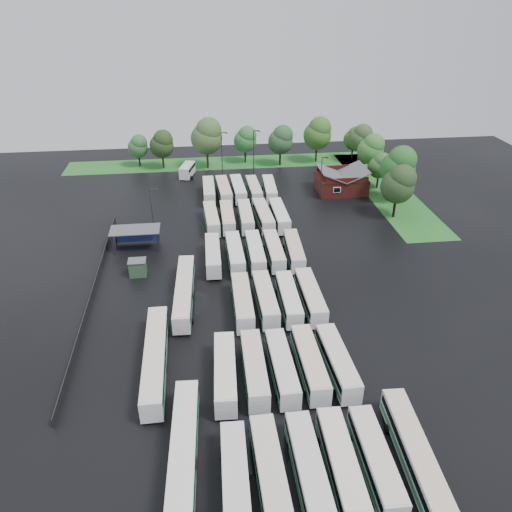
{
  "coord_description": "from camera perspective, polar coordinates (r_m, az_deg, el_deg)",
  "views": [
    {
      "loc": [
        -5.96,
        -54.93,
        39.99
      ],
      "look_at": [
        2.0,
        12.0,
        2.5
      ],
      "focal_mm": 35.0,
      "sensor_mm": 36.0,
      "label": 1
    }
  ],
  "objects": [
    {
      "name": "lamp_post_back_w",
      "position": [
        116.47,
        -3.88,
        11.94
      ],
      "size": [
        1.54,
        0.3,
        9.98
      ],
      "color": "#2D2D30",
      "rests_on": "ground"
    },
    {
      "name": "bus_r1c0",
      "position": [
        57.02,
        -3.55,
        -13.14
      ],
      "size": [
        2.9,
        11.37,
        3.14
      ],
      "rotation": [
        0.0,
        0.0,
        -0.05
      ],
      "color": "silver",
      "rests_on": "ground"
    },
    {
      "name": "brick_building",
      "position": [
        109.07,
        9.71,
        8.2
      ],
      "size": [
        10.07,
        8.6,
        5.39
      ],
      "color": "maroon",
      "rests_on": "ground"
    },
    {
      "name": "bus_r0c4",
      "position": [
        50.19,
        13.51,
        -21.77
      ],
      "size": [
        2.51,
        11.05,
        3.07
      ],
      "rotation": [
        0.0,
        0.0,
        -0.01
      ],
      "color": "silver",
      "rests_on": "ground"
    },
    {
      "name": "tree_east_2",
      "position": [
        111.66,
        14.03,
        10.01
      ],
      "size": [
        4.8,
        4.79,
        7.94
      ],
      "color": "black",
      "rests_on": "ground"
    },
    {
      "name": "bus_r2c4",
      "position": [
        69.3,
        6.23,
        -4.62
      ],
      "size": [
        2.43,
        11.35,
        3.16
      ],
      "rotation": [
        0.0,
        0.0,
        -0.0
      ],
      "color": "silver",
      "rests_on": "ground"
    },
    {
      "name": "tree_north_5",
      "position": [
        125.72,
        7.12,
        13.77
      ],
      "size": [
        6.81,
        6.81,
        11.28
      ],
      "color": "black",
      "rests_on": "ground"
    },
    {
      "name": "artic_bus_west_b",
      "position": [
        70.74,
        -8.2,
        -4.04
      ],
      "size": [
        3.0,
        16.49,
        3.04
      ],
      "rotation": [
        0.0,
        0.0,
        -0.04
      ],
      "color": "silver",
      "rests_on": "ground"
    },
    {
      "name": "bus_r2c3",
      "position": [
        68.71,
        3.75,
        -4.89
      ],
      "size": [
        2.48,
        10.91,
        3.03
      ],
      "rotation": [
        0.0,
        0.0,
        -0.01
      ],
      "color": "silver",
      "rests_on": "ground"
    },
    {
      "name": "bus_r0c3",
      "position": [
        49.32,
        9.71,
        -22.38
      ],
      "size": [
        2.65,
        11.31,
        3.13
      ],
      "rotation": [
        0.0,
        0.0,
        -0.02
      ],
      "color": "silver",
      "rests_on": "ground"
    },
    {
      "name": "wash_shed",
      "position": [
        86.13,
        -13.61,
        2.77
      ],
      "size": [
        8.2,
        4.2,
        3.58
      ],
      "color": "#2D2D30",
      "rests_on": "ground"
    },
    {
      "name": "bus_r2c2",
      "position": [
        68.46,
        1.07,
        -4.93
      ],
      "size": [
        2.54,
        11.17,
        3.1
      ],
      "rotation": [
        0.0,
        0.0,
        0.01
      ],
      "color": "silver",
      "rests_on": "ground"
    },
    {
      "name": "puddle_3",
      "position": [
        65.62,
        2.49,
        -8.49
      ],
      "size": [
        3.53,
        3.53,
        0.01
      ],
      "primitive_type": "cylinder",
      "color": "black",
      "rests_on": "ground"
    },
    {
      "name": "tree_north_0",
      "position": [
        125.26,
        -13.3,
        12.14
      ],
      "size": [
        4.78,
        4.78,
        7.91
      ],
      "color": "black",
      "rests_on": "ground"
    },
    {
      "name": "bus_r0c2",
      "position": [
        48.63,
        6.0,
        -23.05
      ],
      "size": [
        2.43,
        11.24,
        3.13
      ],
      "rotation": [
        0.0,
        0.0,
        0.0
      ],
      "color": "silver",
      "rests_on": "ground"
    },
    {
      "name": "tree_north_6",
      "position": [
        130.05,
        11.17,
        13.08
      ],
      "size": [
        4.98,
        4.98,
        8.26
      ],
      "color": "black",
      "rests_on": "ground"
    },
    {
      "name": "bus_r3c3",
      "position": [
        80.45,
        2.07,
        0.6
      ],
      "size": [
        2.3,
        10.78,
        3.0
      ],
      "rotation": [
        0.0,
        0.0,
        -0.0
      ],
      "color": "silver",
      "rests_on": "ground"
    },
    {
      "name": "bus_r0c0",
      "position": [
        47.84,
        -2.4,
        -24.17
      ],
      "size": [
        2.64,
        10.98,
        3.04
      ],
      "rotation": [
        0.0,
        0.0,
        -0.03
      ],
      "color": "silver",
      "rests_on": "ground"
    },
    {
      "name": "lamp_post_back_e",
      "position": [
        116.68,
        -0.2,
        12.13
      ],
      "size": [
        1.58,
        0.31,
        10.27
      ],
      "color": "#2D2D30",
      "rests_on": "ground"
    },
    {
      "name": "utility_hut",
      "position": [
        78.49,
        -13.37,
        -1.3
      ],
      "size": [
        2.7,
        2.2,
        2.62
      ],
      "color": "#2A4D2C",
      "rests_on": "ground"
    },
    {
      "name": "grass_strip_north",
      "position": [
        126.48,
        -2.88,
        10.62
      ],
      "size": [
        80.0,
        10.0,
        0.01
      ],
      "primitive_type": "cube",
      "color": "#236B23",
      "rests_on": "ground"
    },
    {
      "name": "bus_r1c3",
      "position": [
        58.42,
        6.15,
        -12.06
      ],
      "size": [
        2.47,
        11.2,
        3.11
      ],
      "rotation": [
        0.0,
        0.0,
        0.01
      ],
      "color": "silver",
      "rests_on": "ground"
    },
    {
      "name": "tree_north_2",
      "position": [
        120.65,
        -5.6,
        13.51
      ],
      "size": [
        7.4,
        7.4,
        12.25
      ],
      "color": "#3B281C",
      "rests_on": "ground"
    },
    {
      "name": "bus_r2c1",
      "position": [
        67.86,
        -1.57,
        -5.25
      ],
      "size": [
        2.56,
        11.34,
        3.15
      ],
      "rotation": [
        0.0,
        0.0,
        -0.01
      ],
      "color": "silver",
      "rests_on": "ground"
    },
    {
      "name": "tree_east_4",
      "position": [
        127.59,
        11.89,
        13.1
      ],
      "size": [
        5.78,
        5.78,
        9.58
      ],
      "color": "#3C2B1F",
      "rests_on": "ground"
    },
    {
      "name": "bus_r4c1",
      "position": [
        92.09,
        -3.29,
        4.42
      ],
      "size": [
        2.32,
        10.74,
        2.99
      ],
      "rotation": [
        0.0,
        0.0,
        -0.0
      ],
      "color": "silver",
      "rests_on": "ground"
    },
    {
      "name": "puddle_2",
      "position": [
        71.32,
        -8.08,
        -5.35
      ],
      "size": [
        6.8,
        6.8,
        0.01
      ],
      "primitive_type": "cylinder",
      "color": "black",
      "rests_on": "ground"
    },
    {
      "name": "bus_r3c2",
      "position": [
        79.93,
        -0.1,
        0.45
      ],
      "size": [
        2.41,
        11.05,
        3.07
      ],
      "rotation": [
        0.0,
        0.0,
        -0.01
      ],
      "color": "silver",
      "rests_on": "ground"
    },
    {
      "name": "bus_r3c1",
      "position": [
        79.61,
        -2.42,
        0.3
      ],
      "size": [
        2.51,
        11.11,
        3.08
      ],
      "rotation": [
        0.0,
        0.0,
        0.01
      ],
      "color": "silver",
      "rests_on": "ground"
    },
    {
      "name": "bus_r5c4",
      "position": [
        104.91,
        1.56,
        7.64
      ],
      "size": [
        2.81,
        10.98,
        3.03
      ],
      "rotation": [
        0.0,
        0.0,
        -0.05
      ],
      "color": "silver",
      "rests_on": "ground"
    },
    {
      "name": "artic_bus_east",
      "position": [
        50.95,
        18.15,
        -21.66
      ],
      "size": [
        3.14,
        16.45,
        3.03
      ],
      "rotation": [
        0.0,
        0.0,
        -0.05
      ],
      "color": "silver",
      "rests_on": "ground"
    },
    {
      "name": "bus_r3c0",
      "position": [
        79.43,
        -4.95,
        0.12
      ],
      "size": [
        2.49,
        10.93,
        3.03
      ],
      "rotation": [
        0.0,
        0.0,
        -0.02
      ],
      "color": "silver",
      "rests_on": "ground"
    },
    {
      "name": "grass_strip_east",
      "position": [
        112.9,
        14.55,
        7.39
      ],
      "size": [
        10.0,
        50.0,
        0.01
      ],
      "primitive_type": "cube",
      "color": "#236B23",
      "rests_on": "ground"
    },
    {
      "name": "artic_bus_west_c",
      "position": [
        59.8,
        -11.44,
        -11.37
      ],
      "size": [
        2.55,
        17.05,
        3.16
      ],
      "rotation": [
        0.0,
        0.0,
        0.01
      ],
      "color": "silver",
      "rests_on": "ground"
    },
    {
      "name": "bus_r5c0",
      "position": [
        104.53,
        -5.41,
        7.45
      ],
      "size": [
        2.36,
        10.94,
        3.04
      ],
      "rotation": [
        0.0,
        0.0,
        -0.0
      ],
      "color": "silver",
      "rests_on": "ground"
    },
    {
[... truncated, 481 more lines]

